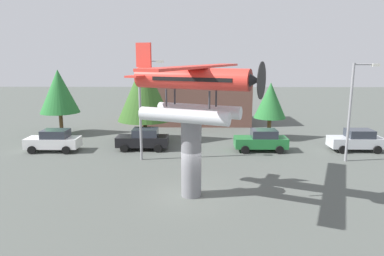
% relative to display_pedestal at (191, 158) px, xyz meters
% --- Properties ---
extents(ground_plane, '(140.00, 140.00, 0.00)m').
position_rel_display_pedestal_xyz_m(ground_plane, '(0.00, 0.00, -2.12)').
color(ground_plane, '#515651').
extents(display_pedestal, '(1.10, 1.10, 4.24)m').
position_rel_display_pedestal_xyz_m(display_pedestal, '(0.00, 0.00, 0.00)').
color(display_pedestal, slate).
rests_on(display_pedestal, ground).
extents(floatplane_monument, '(7.18, 10.03, 4.00)m').
position_rel_display_pedestal_xyz_m(floatplane_monument, '(0.12, -0.05, 3.79)').
color(floatplane_monument, silver).
rests_on(floatplane_monument, display_pedestal).
extents(car_near_white, '(4.20, 2.02, 1.76)m').
position_rel_display_pedestal_xyz_m(car_near_white, '(-11.22, 9.09, -1.24)').
color(car_near_white, white).
rests_on(car_near_white, ground).
extents(car_mid_black, '(4.20, 2.02, 1.76)m').
position_rel_display_pedestal_xyz_m(car_mid_black, '(-4.08, 9.70, -1.24)').
color(car_mid_black, black).
rests_on(car_mid_black, ground).
extents(car_far_green, '(4.20, 2.02, 1.76)m').
position_rel_display_pedestal_xyz_m(car_far_green, '(5.51, 9.40, -1.24)').
color(car_far_green, '#237A38').
rests_on(car_far_green, ground).
extents(car_distant_silver, '(4.20, 2.02, 1.76)m').
position_rel_display_pedestal_xyz_m(car_distant_silver, '(13.21, 9.55, -1.24)').
color(car_distant_silver, silver).
rests_on(car_distant_silver, ground).
extents(streetlight_primary, '(1.84, 0.28, 7.31)m').
position_rel_display_pedestal_xyz_m(streetlight_primary, '(-3.58, 6.80, 2.16)').
color(streetlight_primary, gray).
rests_on(streetlight_primary, ground).
extents(streetlight_secondary, '(1.84, 0.28, 7.08)m').
position_rel_display_pedestal_xyz_m(streetlight_secondary, '(11.40, 6.66, 2.04)').
color(streetlight_secondary, gray).
rests_on(streetlight_secondary, ground).
extents(storefront_building, '(11.79, 6.31, 5.28)m').
position_rel_display_pedestal_xyz_m(storefront_building, '(0.30, 22.00, 0.52)').
color(storefront_building, brown).
rests_on(storefront_building, ground).
extents(tree_west, '(3.75, 3.75, 6.30)m').
position_rel_display_pedestal_xyz_m(tree_west, '(-13.00, 15.42, 2.09)').
color(tree_west, brown).
rests_on(tree_west, ground).
extents(tree_east, '(4.76, 4.76, 7.26)m').
position_rel_display_pedestal_xyz_m(tree_east, '(-4.30, 12.42, 2.49)').
color(tree_east, brown).
rests_on(tree_east, ground).
extents(tree_center_back, '(2.91, 2.91, 5.21)m').
position_rel_display_pedestal_xyz_m(tree_center_back, '(6.97, 13.65, 1.45)').
color(tree_center_back, brown).
rests_on(tree_center_back, ground).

